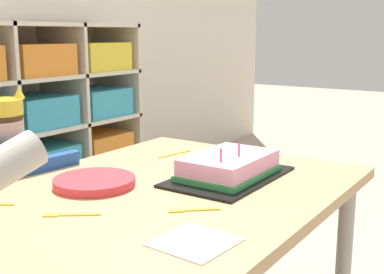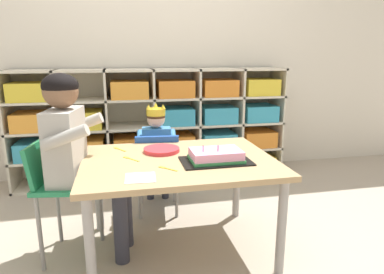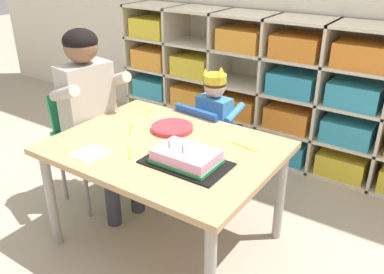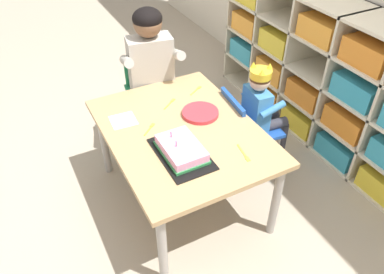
{
  "view_description": "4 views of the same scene",
  "coord_description": "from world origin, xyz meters",
  "px_view_note": "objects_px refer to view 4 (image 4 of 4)",
  "views": [
    {
      "loc": [
        -1.02,
        -0.8,
        1.0
      ],
      "look_at": [
        0.13,
        -0.01,
        0.71
      ],
      "focal_mm": 46.94,
      "sensor_mm": 36.0,
      "label": 1
    },
    {
      "loc": [
        -0.32,
        -1.87,
        1.19
      ],
      "look_at": [
        0.1,
        0.08,
        0.7
      ],
      "focal_mm": 31.71,
      "sensor_mm": 36.0,
      "label": 2
    },
    {
      "loc": [
        1.13,
        -1.43,
        1.5
      ],
      "look_at": [
        0.15,
        0.02,
        0.67
      ],
      "focal_mm": 38.07,
      "sensor_mm": 36.0,
      "label": 3
    },
    {
      "loc": [
        1.58,
        -0.76,
        1.94
      ],
      "look_at": [
        0.15,
        -0.01,
        0.64
      ],
      "focal_mm": 35.56,
      "sensor_mm": 36.0,
      "label": 4
    }
  ],
  "objects_px": {
    "activity_table": "(182,138)",
    "fork_scattered_mid_table": "(244,154)",
    "paper_plate_stack": "(200,113)",
    "fork_beside_plate_stack": "(170,103)",
    "fork_near_child_seat": "(150,128)",
    "classroom_chair_blue": "(246,127)",
    "classroom_chair_adult_side": "(151,90)",
    "birthday_cake_on_tray": "(181,150)",
    "child_with_crown": "(262,106)",
    "adult_helper_seated": "(153,70)",
    "fork_at_table_front_edge": "(196,90)"
  },
  "relations": [
    {
      "from": "child_with_crown",
      "to": "classroom_chair_blue",
      "type": "bearing_deg",
      "value": 90.51
    },
    {
      "from": "child_with_crown",
      "to": "birthday_cake_on_tray",
      "type": "height_order",
      "value": "child_with_crown"
    },
    {
      "from": "adult_helper_seated",
      "to": "fork_beside_plate_stack",
      "type": "height_order",
      "value": "adult_helper_seated"
    },
    {
      "from": "paper_plate_stack",
      "to": "adult_helper_seated",
      "type": "bearing_deg",
      "value": -168.53
    },
    {
      "from": "paper_plate_stack",
      "to": "fork_scattered_mid_table",
      "type": "height_order",
      "value": "paper_plate_stack"
    },
    {
      "from": "classroom_chair_blue",
      "to": "paper_plate_stack",
      "type": "distance_m",
      "value": 0.42
    },
    {
      "from": "classroom_chair_blue",
      "to": "fork_near_child_seat",
      "type": "height_order",
      "value": "classroom_chair_blue"
    },
    {
      "from": "fork_near_child_seat",
      "to": "adult_helper_seated",
      "type": "bearing_deg",
      "value": -157.32
    },
    {
      "from": "adult_helper_seated",
      "to": "fork_scattered_mid_table",
      "type": "bearing_deg",
      "value": -72.28
    },
    {
      "from": "birthday_cake_on_tray",
      "to": "fork_at_table_front_edge",
      "type": "height_order",
      "value": "birthday_cake_on_tray"
    },
    {
      "from": "classroom_chair_adult_side",
      "to": "fork_near_child_seat",
      "type": "bearing_deg",
      "value": -103.43
    },
    {
      "from": "child_with_crown",
      "to": "classroom_chair_adult_side",
      "type": "xyz_separation_m",
      "value": [
        -0.62,
        -0.54,
        -0.06
      ]
    },
    {
      "from": "activity_table",
      "to": "fork_at_table_front_edge",
      "type": "xyz_separation_m",
      "value": [
        -0.34,
        0.28,
        0.07
      ]
    },
    {
      "from": "classroom_chair_blue",
      "to": "fork_near_child_seat",
      "type": "bearing_deg",
      "value": 93.88
    },
    {
      "from": "classroom_chair_adult_side",
      "to": "adult_helper_seated",
      "type": "relative_size",
      "value": 0.65
    },
    {
      "from": "classroom_chair_adult_side",
      "to": "fork_near_child_seat",
      "type": "height_order",
      "value": "classroom_chair_adult_side"
    },
    {
      "from": "classroom_chair_adult_side",
      "to": "birthday_cake_on_tray",
      "type": "distance_m",
      "value": 0.91
    },
    {
      "from": "classroom_chair_blue",
      "to": "fork_scattered_mid_table",
      "type": "relative_size",
      "value": 4.4
    },
    {
      "from": "classroom_chair_adult_side",
      "to": "fork_at_table_front_edge",
      "type": "relative_size",
      "value": 6.08
    },
    {
      "from": "adult_helper_seated",
      "to": "birthday_cake_on_tray",
      "type": "bearing_deg",
      "value": -92.78
    },
    {
      "from": "paper_plate_stack",
      "to": "fork_at_table_front_edge",
      "type": "relative_size",
      "value": 1.94
    },
    {
      "from": "fork_at_table_front_edge",
      "to": "activity_table",
      "type": "bearing_deg",
      "value": 19.26
    },
    {
      "from": "activity_table",
      "to": "fork_near_child_seat",
      "type": "xyz_separation_m",
      "value": [
        -0.09,
        -0.16,
        0.07
      ]
    },
    {
      "from": "child_with_crown",
      "to": "fork_beside_plate_stack",
      "type": "height_order",
      "value": "child_with_crown"
    },
    {
      "from": "fork_beside_plate_stack",
      "to": "adult_helper_seated",
      "type": "bearing_deg",
      "value": -129.01
    },
    {
      "from": "child_with_crown",
      "to": "fork_scattered_mid_table",
      "type": "relative_size",
      "value": 5.78
    },
    {
      "from": "classroom_chair_blue",
      "to": "fork_beside_plate_stack",
      "type": "xyz_separation_m",
      "value": [
        -0.21,
        -0.46,
        0.21
      ]
    },
    {
      "from": "paper_plate_stack",
      "to": "fork_scattered_mid_table",
      "type": "bearing_deg",
      "value": 4.48
    },
    {
      "from": "paper_plate_stack",
      "to": "activity_table",
      "type": "bearing_deg",
      "value": -64.8
    },
    {
      "from": "fork_at_table_front_edge",
      "to": "fork_near_child_seat",
      "type": "bearing_deg",
      "value": -1.93
    },
    {
      "from": "activity_table",
      "to": "birthday_cake_on_tray",
      "type": "bearing_deg",
      "value": -26.41
    },
    {
      "from": "classroom_chair_blue",
      "to": "child_with_crown",
      "type": "xyz_separation_m",
      "value": [
        0.01,
        0.11,
        0.14
      ]
    },
    {
      "from": "child_with_crown",
      "to": "fork_beside_plate_stack",
      "type": "bearing_deg",
      "value": 75.03
    },
    {
      "from": "adult_helper_seated",
      "to": "fork_scattered_mid_table",
      "type": "relative_size",
      "value": 7.54
    },
    {
      "from": "classroom_chair_blue",
      "to": "adult_helper_seated",
      "type": "distance_m",
      "value": 0.74
    },
    {
      "from": "classroom_chair_blue",
      "to": "birthday_cake_on_tray",
      "type": "height_order",
      "value": "birthday_cake_on_tray"
    },
    {
      "from": "classroom_chair_blue",
      "to": "fork_beside_plate_stack",
      "type": "relative_size",
      "value": 5.52
    },
    {
      "from": "activity_table",
      "to": "fork_scattered_mid_table",
      "type": "bearing_deg",
      "value": 29.79
    },
    {
      "from": "child_with_crown",
      "to": "paper_plate_stack",
      "type": "height_order",
      "value": "child_with_crown"
    },
    {
      "from": "paper_plate_stack",
      "to": "fork_scattered_mid_table",
      "type": "relative_size",
      "value": 1.55
    },
    {
      "from": "birthday_cake_on_tray",
      "to": "fork_scattered_mid_table",
      "type": "relative_size",
      "value": 2.73
    },
    {
      "from": "fork_scattered_mid_table",
      "to": "fork_near_child_seat",
      "type": "relative_size",
      "value": 1.41
    },
    {
      "from": "fork_scattered_mid_table",
      "to": "fork_beside_plate_stack",
      "type": "height_order",
      "value": "same"
    },
    {
      "from": "fork_scattered_mid_table",
      "to": "child_with_crown",
      "type": "bearing_deg",
      "value": -37.81
    },
    {
      "from": "fork_beside_plate_stack",
      "to": "fork_near_child_seat",
      "type": "distance_m",
      "value": 0.28
    },
    {
      "from": "fork_beside_plate_stack",
      "to": "fork_near_child_seat",
      "type": "bearing_deg",
      "value": 4.02
    },
    {
      "from": "classroom_chair_adult_side",
      "to": "birthday_cake_on_tray",
      "type": "bearing_deg",
      "value": -92.43
    },
    {
      "from": "adult_helper_seated",
      "to": "fork_near_child_seat",
      "type": "xyz_separation_m",
      "value": [
        0.48,
        -0.23,
        -0.09
      ]
    },
    {
      "from": "activity_table",
      "to": "classroom_chair_blue",
      "type": "xyz_separation_m",
      "value": [
        -0.07,
        0.52,
        -0.15
      ]
    },
    {
      "from": "paper_plate_stack",
      "to": "fork_beside_plate_stack",
      "type": "height_order",
      "value": "paper_plate_stack"
    }
  ]
}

